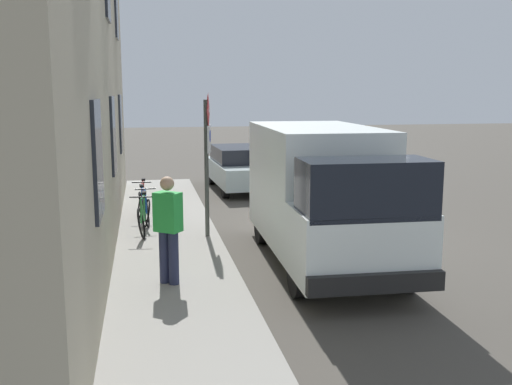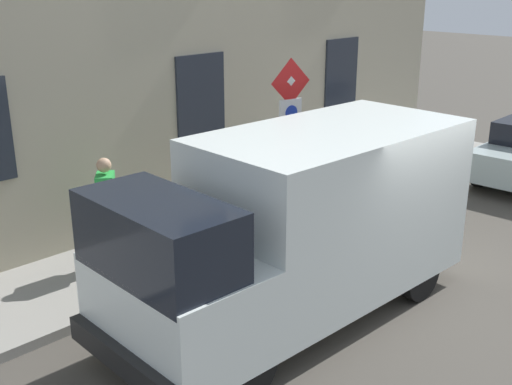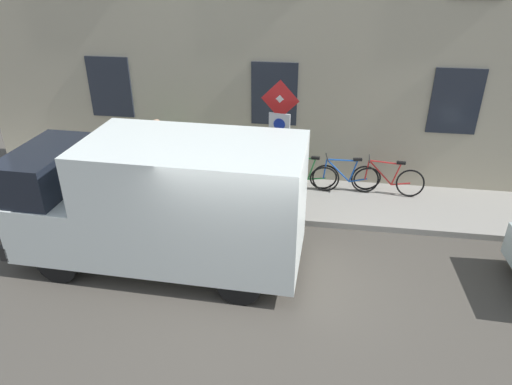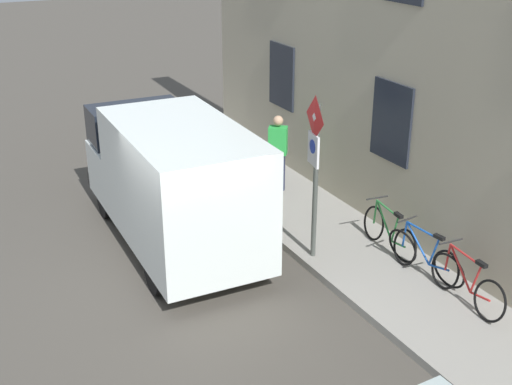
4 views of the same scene
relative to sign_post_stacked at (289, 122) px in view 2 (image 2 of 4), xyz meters
name	(u,v)px [view 2 (image 2 of 4)]	position (x,y,z in m)	size (l,w,h in m)	color
ground_plane	(396,290)	(-2.49, 0.33, -2.08)	(80.00, 80.00, 0.00)	#4A453D
sidewalk_slab	(241,225)	(0.85, 0.33, -2.01)	(2.12, 17.02, 0.14)	gray
building_facade	(185,21)	(2.25, 0.33, 1.54)	(0.75, 15.02, 7.24)	#AEA48A
sign_post_stacked	(289,122)	(0.00, 0.00, 0.00)	(0.19, 0.55, 2.88)	#474C47
delivery_van	(300,223)	(-1.91, 1.88, -0.74)	(2.14, 5.38, 2.50)	white
bicycle_red	(319,166)	(1.35, -2.47, -1.57)	(0.46, 1.72, 0.89)	black
bicycle_blue	(288,175)	(1.35, -1.48, -1.57)	(0.47, 1.72, 0.89)	black
bicycle_green	(253,186)	(1.36, -0.49, -1.57)	(0.46, 1.72, 0.89)	black
pedestrian	(107,208)	(0.97, 2.99, -1.01)	(0.48, 0.45, 1.72)	#262B47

